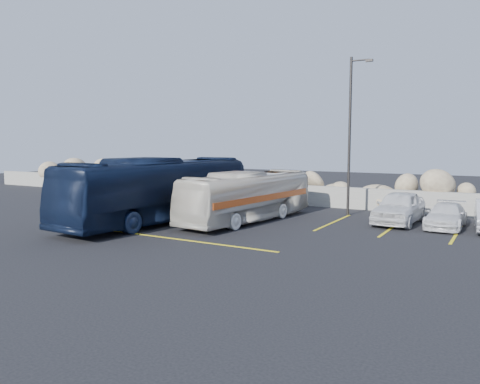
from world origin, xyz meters
The scene contains 9 objects.
ground centered at (0.00, 0.00, 0.00)m, with size 90.00×90.00×0.00m, color black.
seawall centered at (0.00, 12.00, 0.60)m, with size 60.00×0.40×1.20m, color gray.
riprap_pile centered at (0.00, 13.20, 1.30)m, with size 54.00×2.80×2.60m, color tan, non-canonical shape.
parking_lines centered at (4.64, 5.57, 0.01)m, with size 18.16×9.36×0.01m.
lamppost centered at (2.56, 9.50, 4.30)m, with size 1.14×0.18×8.00m.
vintage_bus centered at (-1.07, 5.31, 1.19)m, with size 2.00×8.53×2.38m, color silver.
tour_coach centered at (-4.59, 3.06, 1.52)m, with size 2.56×10.92×3.04m, color black.
car_a centered at (5.29, 8.31, 0.75)m, with size 1.77×4.39×1.50m, color silver.
car_c centered at (7.33, 8.17, 0.53)m, with size 1.50×3.68×1.07m, color silver.
Camera 1 is at (9.69, -13.99, 3.71)m, focal length 35.00 mm.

